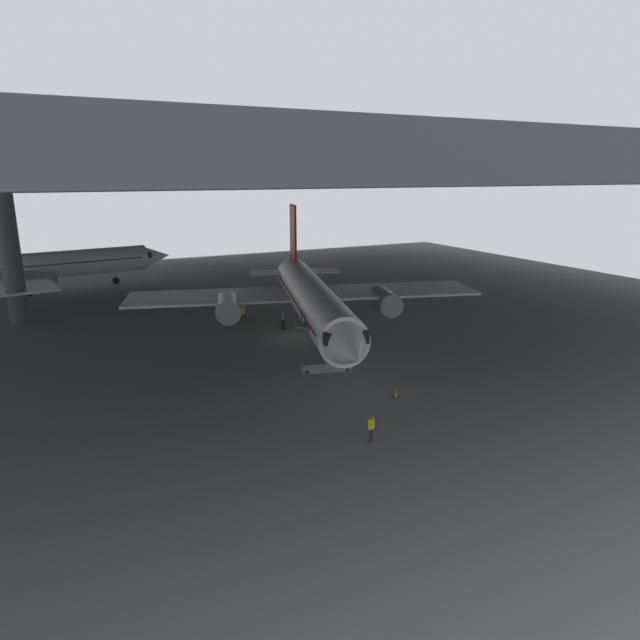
# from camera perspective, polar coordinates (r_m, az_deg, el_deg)

# --- Properties ---
(ground_plane) EXTENTS (110.00, 110.00, 0.00)m
(ground_plane) POSITION_cam_1_polar(r_m,az_deg,el_deg) (50.83, -1.51, -1.80)
(ground_plane) COLOR gray
(hangar_structure) EXTENTS (121.00, 99.00, 15.55)m
(hangar_structure) POSITION_cam_1_polar(r_m,az_deg,el_deg) (61.38, -7.37, 15.07)
(hangar_structure) COLOR #4C4F54
(hangar_structure) RESTS_ON ground_plane
(airplane_main) EXTENTS (34.70, 35.13, 11.24)m
(airplane_main) POSITION_cam_1_polar(r_m,az_deg,el_deg) (51.15, -0.91, 2.26)
(airplane_main) COLOR white
(airplane_main) RESTS_ON ground_plane
(boarding_stairs) EXTENTS (4.38, 2.53, 4.61)m
(boarding_stairs) POSITION_cam_1_polar(r_m,az_deg,el_deg) (42.36, 0.51, -4.21)
(boarding_stairs) COLOR slate
(boarding_stairs) RESTS_ON ground_plane
(crew_worker_near_nose) EXTENTS (0.50, 0.36, 1.66)m
(crew_worker_near_nose) POSITION_cam_1_polar(r_m,az_deg,el_deg) (31.45, 5.29, -10.88)
(crew_worker_near_nose) COLOR #232838
(crew_worker_near_nose) RESTS_ON ground_plane
(crew_worker_by_stairs) EXTENTS (0.29, 0.54, 1.64)m
(crew_worker_by_stairs) POSITION_cam_1_polar(r_m,az_deg,el_deg) (46.37, 0.06, -2.23)
(crew_worker_by_stairs) COLOR #232838
(crew_worker_by_stairs) RESTS_ON ground_plane
(airplane_distant) EXTENTS (33.09, 32.19, 10.51)m
(airplane_distant) POSITION_cam_1_polar(r_m,az_deg,el_deg) (78.46, -26.87, 4.99)
(airplane_distant) COLOR white
(airplane_distant) RESTS_ON ground_plane
(traffic_cone_orange) EXTENTS (0.36, 0.36, 0.60)m
(traffic_cone_orange) POSITION_cam_1_polar(r_m,az_deg,el_deg) (37.87, 7.84, -7.43)
(traffic_cone_orange) COLOR black
(traffic_cone_orange) RESTS_ON ground_plane
(baggage_tug) EXTENTS (1.93, 2.48, 0.90)m
(baggage_tug) POSITION_cam_1_polar(r_m,az_deg,el_deg) (59.91, -8.29, 1.15)
(baggage_tug) COLOR yellow
(baggage_tug) RESTS_ON ground_plane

